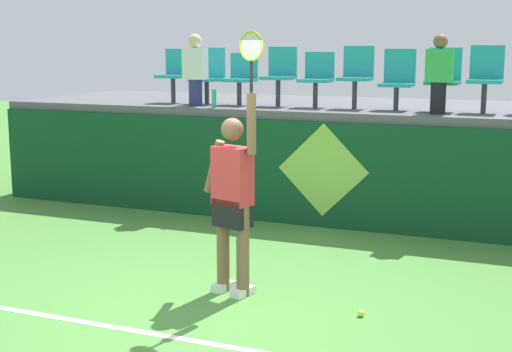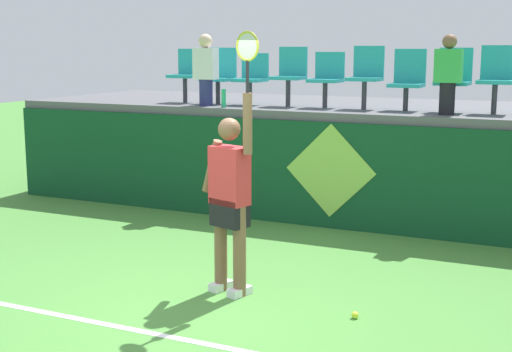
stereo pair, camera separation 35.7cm
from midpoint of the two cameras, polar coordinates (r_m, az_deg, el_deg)
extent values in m
plane|color=#478438|center=(6.90, -5.74, -10.62)|extent=(40.00, 40.00, 0.00)
cube|color=#0F4223|center=(9.91, 3.99, 0.17)|extent=(10.45, 0.20, 1.44)
cube|color=#56565B|center=(11.25, 6.50, 5.35)|extent=(10.45, 3.13, 0.12)
cube|color=white|center=(6.39, -8.48, -12.40)|extent=(9.41, 0.08, 0.01)
cube|color=white|center=(7.45, -3.97, -8.66)|extent=(0.19, 0.28, 0.08)
cube|color=white|center=(7.28, -2.45, -9.09)|extent=(0.19, 0.28, 0.08)
cylinder|color=brown|center=(7.33, -4.01, -5.59)|extent=(0.13, 0.13, 0.91)
cylinder|color=brown|center=(7.16, -2.48, -5.96)|extent=(0.13, 0.13, 0.91)
cube|color=black|center=(7.15, -3.28, -2.89)|extent=(0.41, 0.31, 0.28)
cube|color=red|center=(7.07, -3.31, 0.01)|extent=(0.43, 0.32, 0.57)
sphere|color=brown|center=(7.01, -3.35, 3.69)|extent=(0.22, 0.22, 0.22)
cylinder|color=brown|center=(7.22, -4.72, 0.74)|extent=(0.27, 0.16, 0.55)
cylinder|color=brown|center=(6.84, -1.87, 4.13)|extent=(0.09, 0.09, 0.58)
cylinder|color=black|center=(6.81, -1.89, 7.82)|extent=(0.03, 0.03, 0.30)
torus|color=gold|center=(6.80, -1.90, 10.17)|extent=(0.28, 0.10, 0.28)
ellipsoid|color=silver|center=(6.80, -1.90, 10.17)|extent=(0.23, 0.08, 0.24)
sphere|color=#D1E533|center=(6.79, 6.76, -10.69)|extent=(0.07, 0.07, 0.07)
cylinder|color=#26B272|center=(10.51, -4.29, 6.10)|extent=(0.07, 0.07, 0.27)
cylinder|color=#38383D|center=(11.48, -7.42, 6.69)|extent=(0.07, 0.07, 0.39)
cube|color=teal|center=(11.47, -7.45, 7.79)|extent=(0.44, 0.42, 0.05)
cube|color=teal|center=(11.63, -7.00, 8.93)|extent=(0.44, 0.04, 0.40)
cylinder|color=#38383D|center=(11.20, -4.81, 6.56)|extent=(0.07, 0.07, 0.35)
cube|color=teal|center=(11.19, -4.82, 7.57)|extent=(0.44, 0.42, 0.05)
cube|color=teal|center=(11.35, -4.40, 8.89)|extent=(0.44, 0.04, 0.46)
cylinder|color=#38383D|center=(10.96, -2.27, 6.51)|extent=(0.07, 0.07, 0.35)
cube|color=teal|center=(10.95, -2.27, 7.55)|extent=(0.44, 0.42, 0.05)
cube|color=teal|center=(11.12, -1.87, 8.68)|extent=(0.44, 0.04, 0.37)
cylinder|color=#38383D|center=(10.72, 0.79, 6.55)|extent=(0.07, 0.07, 0.39)
cube|color=teal|center=(10.71, 0.79, 7.73)|extent=(0.44, 0.42, 0.05)
cube|color=teal|center=(10.88, 1.17, 9.02)|extent=(0.44, 0.04, 0.42)
cylinder|color=#38383D|center=(10.52, 3.72, 6.38)|extent=(0.07, 0.07, 0.36)
cube|color=teal|center=(10.51, 3.73, 7.51)|extent=(0.44, 0.42, 0.05)
cube|color=teal|center=(10.68, 4.07, 8.70)|extent=(0.44, 0.04, 0.38)
cylinder|color=#38383D|center=(10.35, 6.78, 6.36)|extent=(0.07, 0.07, 0.40)
cube|color=teal|center=(10.34, 6.81, 7.60)|extent=(0.44, 0.42, 0.05)
cube|color=teal|center=(10.51, 7.12, 8.95)|extent=(0.44, 0.04, 0.43)
cylinder|color=#38383D|center=(10.21, 9.98, 6.02)|extent=(0.07, 0.07, 0.32)
cube|color=teal|center=(10.20, 10.01, 7.07)|extent=(0.44, 0.42, 0.05)
cube|color=teal|center=(10.37, 10.29, 8.54)|extent=(0.44, 0.04, 0.47)
cylinder|color=#38383D|center=(10.09, 13.42, 5.97)|extent=(0.07, 0.07, 0.37)
cube|color=teal|center=(10.08, 13.47, 7.15)|extent=(0.44, 0.42, 0.05)
cube|color=teal|center=(10.26, 13.70, 8.56)|extent=(0.44, 0.04, 0.44)
cylinder|color=#38383D|center=(10.02, 16.52, 5.88)|extent=(0.07, 0.07, 0.40)
cube|color=teal|center=(10.01, 16.58, 7.15)|extent=(0.44, 0.42, 0.05)
cube|color=teal|center=(10.19, 16.77, 8.58)|extent=(0.44, 0.04, 0.44)
cylinder|color=black|center=(9.77, 13.12, 5.99)|extent=(0.20, 0.20, 0.42)
cube|color=green|center=(9.75, 13.22, 8.46)|extent=(0.34, 0.20, 0.43)
sphere|color=brown|center=(9.74, 13.29, 10.27)|extent=(0.19, 0.19, 0.19)
cylinder|color=navy|center=(10.87, -5.72, 6.54)|extent=(0.20, 0.20, 0.39)
cube|color=white|center=(10.85, -5.77, 8.78)|extent=(0.34, 0.20, 0.46)
sphere|color=beige|center=(10.84, -5.80, 10.53)|extent=(0.20, 0.20, 0.20)
cube|color=#0F4223|center=(9.94, 4.20, -4.04)|extent=(0.90, 0.01, 0.00)
plane|color=#8CC64C|center=(9.77, 4.25, 0.45)|extent=(1.27, 0.00, 1.27)
camera|label=1|loc=(0.18, -91.33, -0.24)|focal=50.84mm
camera|label=2|loc=(0.18, 88.67, 0.24)|focal=50.84mm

